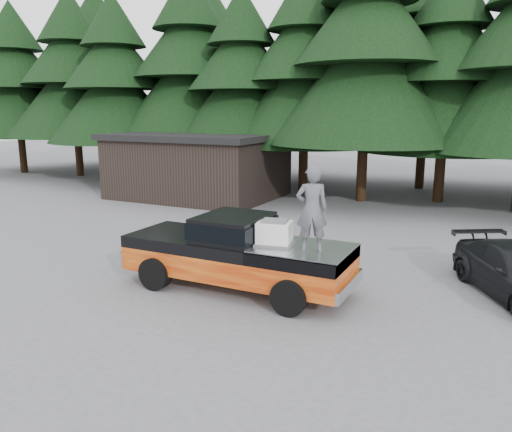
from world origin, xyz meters
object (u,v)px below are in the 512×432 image
at_px(air_compressor, 274,234).
at_px(man_on_bed, 312,209).
at_px(utility_building, 198,165).
at_px(pickup_truck, 237,264).

distance_m(air_compressor, man_on_bed, 1.23).
relative_size(air_compressor, utility_building, 0.09).
xyz_separation_m(air_compressor, man_on_bed, (0.99, -0.15, 0.71)).
xyz_separation_m(air_compressor, utility_building, (-9.50, 11.39, 0.07)).
bearing_deg(man_on_bed, air_compressor, -33.53).
bearing_deg(pickup_truck, man_on_bed, -7.08).
xyz_separation_m(pickup_truck, utility_building, (-8.42, 11.29, 1.00)).
distance_m(pickup_truck, air_compressor, 1.44).
xyz_separation_m(man_on_bed, utility_building, (-10.49, 11.54, -0.65)).
height_order(pickup_truck, air_compressor, air_compressor).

